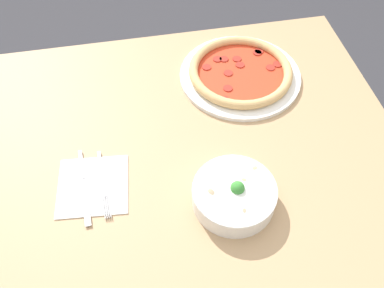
% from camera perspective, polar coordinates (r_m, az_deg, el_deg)
% --- Properties ---
extents(ground_plane, '(8.00, 8.00, 0.00)m').
position_cam_1_polar(ground_plane, '(1.73, 0.09, -16.51)').
color(ground_plane, '#333338').
extents(dining_table, '(1.09, 0.98, 0.75)m').
position_cam_1_polar(dining_table, '(1.16, 0.13, -4.70)').
color(dining_table, tan).
rests_on(dining_table, ground_plane).
extents(pizza, '(0.35, 0.35, 0.04)m').
position_cam_1_polar(pizza, '(1.26, 6.46, 9.44)').
color(pizza, white).
rests_on(pizza, dining_table).
extents(bowl, '(0.19, 0.19, 0.07)m').
position_cam_1_polar(bowl, '(0.98, 5.66, -6.66)').
color(bowl, white).
rests_on(bowl, dining_table).
extents(napkin, '(0.18, 0.18, 0.00)m').
position_cam_1_polar(napkin, '(1.05, -13.06, -5.44)').
color(napkin, white).
rests_on(napkin, dining_table).
extents(fork, '(0.02, 0.19, 0.00)m').
position_cam_1_polar(fork, '(1.04, -11.76, -5.04)').
color(fork, silver).
rests_on(fork, napkin).
extents(knife, '(0.02, 0.21, 0.01)m').
position_cam_1_polar(knife, '(1.05, -14.26, -5.08)').
color(knife, silver).
rests_on(knife, napkin).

